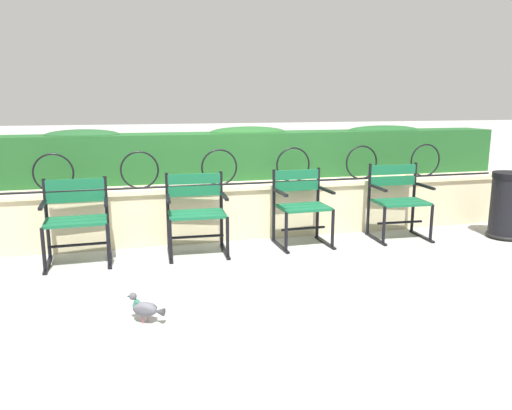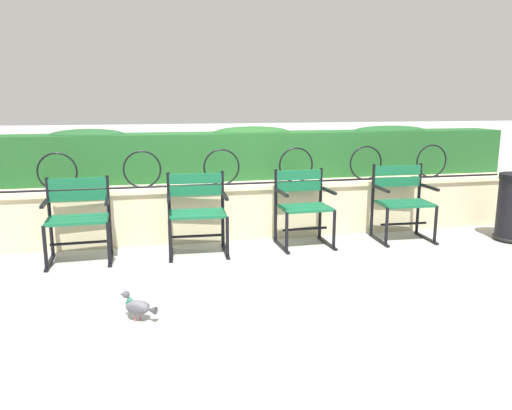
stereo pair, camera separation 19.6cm
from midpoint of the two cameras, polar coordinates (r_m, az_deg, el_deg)
ground_plane at (r=5.14m, az=1.47°, el=-6.36°), size 60.00×60.00×0.00m
stone_wall at (r=5.95m, az=-0.71°, el=-0.57°), size 7.29×0.41×0.64m
iron_arch_fence at (r=5.76m, az=-2.62°, el=4.06°), size 6.76×0.02×0.42m
hedge_row at (r=6.29m, az=-1.37°, el=5.85°), size 7.15×0.53×0.64m
park_chair_leftmost at (r=5.33m, az=-18.57°, el=-1.18°), size 0.64×0.54×0.84m
park_chair_centre_left at (r=5.34m, az=-5.68°, el=-0.57°), size 0.64×0.55×0.85m
park_chair_centre_right at (r=5.64m, az=6.36°, el=0.03°), size 0.59×0.53×0.84m
park_chair_rightmost at (r=6.11m, az=17.15°, el=0.57°), size 0.65×0.55×0.87m
pigeon_near_chairs at (r=3.86m, az=-11.85°, el=-11.24°), size 0.27×0.20×0.22m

